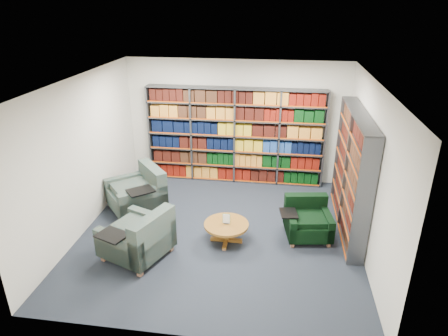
# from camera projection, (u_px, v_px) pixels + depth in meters

# --- Properties ---
(room_shell) EXTENTS (5.02, 5.02, 2.82)m
(room_shell) POSITION_uv_depth(u_px,v_px,m) (219.00, 163.00, 6.87)
(room_shell) COLOR black
(room_shell) RESTS_ON ground
(bookshelf_back) EXTENTS (4.00, 0.28, 2.20)m
(bookshelf_back) POSITION_uv_depth(u_px,v_px,m) (235.00, 136.00, 9.11)
(bookshelf_back) COLOR #47494F
(bookshelf_back) RESTS_ON ground
(bookshelf_right) EXTENTS (0.28, 2.50, 2.20)m
(bookshelf_right) POSITION_uv_depth(u_px,v_px,m) (352.00, 173.00, 7.22)
(bookshelf_right) COLOR #47494F
(bookshelf_right) RESTS_ON ground
(chair_teal_left) EXTENTS (1.39, 1.39, 0.90)m
(chair_teal_left) POSITION_uv_depth(u_px,v_px,m) (140.00, 193.00, 8.10)
(chair_teal_left) COLOR #032836
(chair_teal_left) RESTS_ON ground
(chair_green_right) EXTENTS (0.98, 0.89, 0.71)m
(chair_green_right) POSITION_uv_depth(u_px,v_px,m) (307.00, 221.00, 7.25)
(chair_green_right) COLOR black
(chair_green_right) RESTS_ON ground
(chair_teal_front) EXTENTS (1.24, 1.28, 0.87)m
(chair_teal_front) POSITION_uv_depth(u_px,v_px,m) (140.00, 239.00, 6.59)
(chair_teal_front) COLOR #032836
(chair_teal_front) RESTS_ON ground
(coffee_table) EXTENTS (0.79, 0.79, 0.55)m
(coffee_table) POSITION_uv_depth(u_px,v_px,m) (226.00, 227.00, 7.03)
(coffee_table) COLOR #A17327
(coffee_table) RESTS_ON ground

